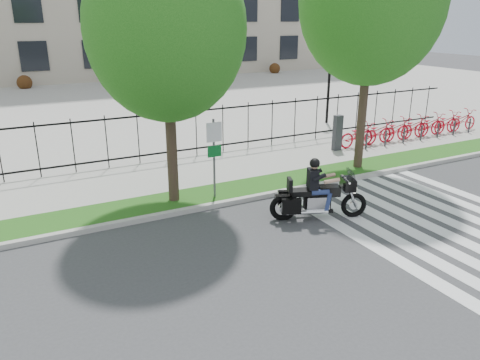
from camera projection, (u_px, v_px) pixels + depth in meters
name	position (u px, v px, depth m)	size (l,w,h in m)	color
ground	(299.00, 263.00, 11.13)	(120.00, 120.00, 0.00)	#39393C
curb	(225.00, 203.00, 14.54)	(60.00, 0.20, 0.15)	#A9A69F
grass_verge	(213.00, 194.00, 15.25)	(60.00, 1.50, 0.15)	#1B5A16
sidewalk	(185.00, 173.00, 17.34)	(60.00, 3.50, 0.15)	#B0ADA4
plaza	(92.00, 102.00, 32.04)	(80.00, 34.00, 0.10)	#B0ADA4
crosswalk_stripes	(441.00, 224.00, 13.24)	(5.70, 8.00, 0.01)	silver
iron_fence	(168.00, 135.00, 18.45)	(30.00, 0.06, 2.00)	black
lamp_post_right	(330.00, 64.00, 24.49)	(1.06, 0.70, 4.25)	black
street_tree_1	(166.00, 29.00, 12.96)	(4.52, 4.52, 7.70)	#33241B
street_tree_2	(372.00, 1.00, 15.92)	(5.00, 5.00, 8.81)	#33241B
bike_share_station	(413.00, 127.00, 21.86)	(8.98, 0.89, 1.50)	#2D2D33
sign_pole_regulatory	(214.00, 148.00, 14.34)	(0.50, 0.09, 2.50)	#59595B
motorcycle_rider	(318.00, 195.00, 13.40)	(2.70, 1.47, 2.20)	black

